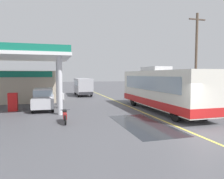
% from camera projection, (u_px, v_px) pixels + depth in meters
% --- Properties ---
extents(ground, '(120.00, 120.00, 0.00)m').
position_uv_depth(ground, '(103.00, 96.00, 29.53)').
color(ground, '#4C4C51').
extents(lane_divider_stripe, '(0.16, 50.00, 0.01)m').
position_uv_depth(lane_divider_stripe, '(112.00, 100.00, 24.73)').
color(lane_divider_stripe, '#D8CC4C').
rests_on(lane_divider_stripe, ground).
extents(wet_puddle_patch, '(2.74, 5.98, 0.01)m').
position_uv_depth(wet_puddle_patch, '(143.00, 124.00, 12.39)').
color(wet_puddle_patch, '#26282D').
rests_on(wet_puddle_patch, ground).
extents(coach_bus_main, '(2.60, 11.04, 3.69)m').
position_uv_depth(coach_bus_main, '(161.00, 90.00, 17.06)').
color(coach_bus_main, silver).
rests_on(coach_bus_main, ground).
extents(gas_station_roadside, '(9.10, 11.95, 5.10)m').
position_uv_depth(gas_station_roadside, '(20.00, 78.00, 20.81)').
color(gas_station_roadside, '#147259').
rests_on(gas_station_roadside, ground).
extents(car_at_pump, '(1.70, 4.20, 1.82)m').
position_uv_depth(car_at_pump, '(44.00, 98.00, 17.67)').
color(car_at_pump, '#B2B2B7').
rests_on(car_at_pump, ground).
extents(minibus_opposing_lane, '(2.04, 6.13, 2.44)m').
position_uv_depth(minibus_opposing_lane, '(83.00, 85.00, 29.84)').
color(minibus_opposing_lane, '#A5A5AD').
rests_on(minibus_opposing_lane, ground).
extents(motorcycle_parked_forecourt, '(0.55, 1.80, 0.92)m').
position_uv_depth(motorcycle_parked_forecourt, '(65.00, 116.00, 12.84)').
color(motorcycle_parked_forecourt, black).
rests_on(motorcycle_parked_forecourt, ground).
extents(pedestrian_near_pump, '(0.55, 0.22, 1.66)m').
position_uv_depth(pedestrian_near_pump, '(43.00, 96.00, 19.87)').
color(pedestrian_near_pump, '#33333F').
rests_on(pedestrian_near_pump, ground).
extents(pedestrian_by_shop, '(0.55, 0.22, 1.66)m').
position_uv_depth(pedestrian_by_shop, '(61.00, 98.00, 18.18)').
color(pedestrian_by_shop, '#33333F').
rests_on(pedestrian_by_shop, ground).
extents(utility_pole_roadside, '(1.80, 0.24, 8.93)m').
position_uv_depth(utility_pole_roadside, '(196.00, 58.00, 20.08)').
color(utility_pole_roadside, brown).
rests_on(utility_pole_roadside, ground).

